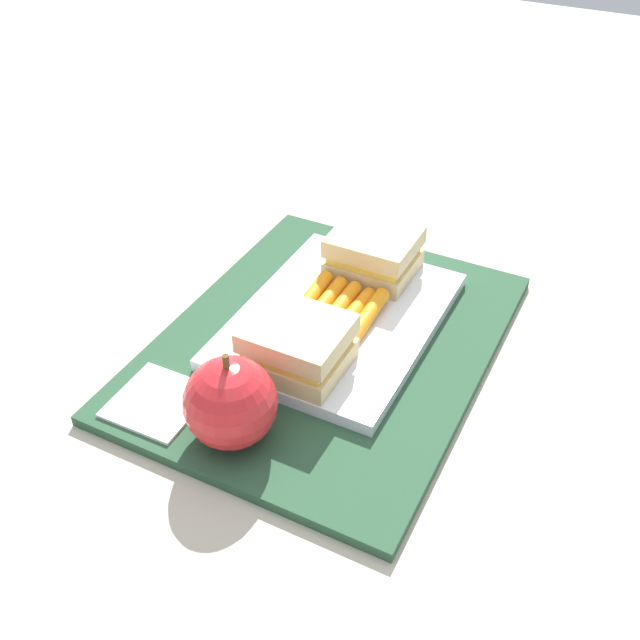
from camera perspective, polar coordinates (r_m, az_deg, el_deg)
The scene contains 8 objects.
ground_plane at distance 0.67m, azimuth 0.48°, elevation -2.21°, with size 2.40×2.40×0.00m, color #B7AD99.
lunchbag_mat at distance 0.67m, azimuth 0.49°, elevation -1.88°, with size 0.36×0.28×0.01m, color #284C33.
food_tray at distance 0.68m, azimuth 1.44°, elevation 0.03°, with size 0.23×0.17×0.01m, color white.
sandwich_half_left at distance 0.72m, azimuth 4.19°, elevation 5.20°, with size 0.07×0.08×0.04m.
sandwich_half_right at distance 0.61m, azimuth -1.73°, elevation -1.96°, with size 0.07×0.08×0.04m.
carrot_sticks_bundle at distance 0.67m, azimuth 1.40°, elevation 0.87°, with size 0.08×0.07×0.02m.
apple at distance 0.56m, azimuth -6.96°, elevation -6.38°, with size 0.07×0.07×0.08m.
paper_napkin at distance 0.62m, azimuth -12.47°, elevation -6.20°, with size 0.07×0.07×0.00m, color white.
Camera 1 is at (0.46, 0.23, 0.44)m, focal length 41.32 mm.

